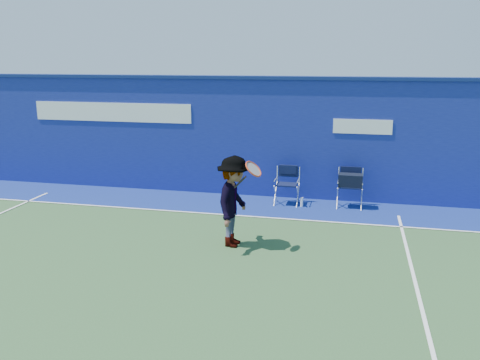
% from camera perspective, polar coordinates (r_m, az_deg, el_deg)
% --- Properties ---
extents(ground, '(80.00, 80.00, 0.00)m').
position_cam_1_polar(ground, '(9.05, -10.67, -9.60)').
color(ground, '#30522C').
rests_on(ground, ground).
extents(stadium_wall, '(24.00, 0.50, 3.08)m').
position_cam_1_polar(stadium_wall, '(13.40, -2.14, 5.09)').
color(stadium_wall, navy).
rests_on(stadium_wall, ground).
extents(out_of_bounds_strip, '(24.00, 1.80, 0.01)m').
position_cam_1_polar(out_of_bounds_strip, '(12.69, -3.35, -2.56)').
color(out_of_bounds_strip, navy).
rests_on(out_of_bounds_strip, ground).
extents(court_lines, '(24.00, 12.00, 0.01)m').
position_cam_1_polar(court_lines, '(9.56, -9.24, -8.19)').
color(court_lines, white).
rests_on(court_lines, out_of_bounds_strip).
extents(directors_chair_left, '(0.55, 0.51, 0.94)m').
position_cam_1_polar(directors_chair_left, '(12.54, 5.28, -1.34)').
color(directors_chair_left, silver).
rests_on(directors_chair_left, ground).
extents(directors_chair_right, '(0.57, 0.51, 0.95)m').
position_cam_1_polar(directors_chair_right, '(12.48, 12.23, -1.25)').
color(directors_chair_right, silver).
rests_on(directors_chair_right, ground).
extents(water_bottle, '(0.07, 0.07, 0.23)m').
position_cam_1_polar(water_bottle, '(12.40, 6.95, -2.50)').
color(water_bottle, white).
rests_on(water_bottle, ground).
extents(tennis_player, '(0.95, 1.17, 1.75)m').
position_cam_1_polar(tennis_player, '(9.61, -0.70, -2.42)').
color(tennis_player, '#EA4738').
rests_on(tennis_player, ground).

